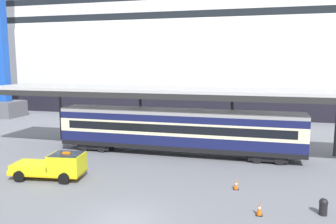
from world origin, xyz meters
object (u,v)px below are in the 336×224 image
at_px(cruise_ship, 250,36).
at_px(train_carriage, 178,130).
at_px(traffic_cone_near, 236,185).
at_px(dockside_crane, 2,16).
at_px(service_truck, 55,165).
at_px(traffic_cone_mid, 259,209).
at_px(quay_bollard, 323,206).

xyz_separation_m(cruise_ship, train_carriage, (-5.18, -36.18, -10.73)).
distance_m(cruise_ship, train_carriage, 38.09).
distance_m(train_carriage, traffic_cone_near, 9.67).
xyz_separation_m(cruise_ship, dockside_crane, (-35.42, -21.47, 2.00)).
bearing_deg(service_truck, cruise_ship, 74.73).
relative_size(traffic_cone_mid, quay_bollard, 0.80).
bearing_deg(train_carriage, traffic_cone_mid, -57.15).
xyz_separation_m(service_truck, traffic_cone_mid, (14.30, -2.49, -0.61)).
height_order(train_carriage, service_truck, train_carriage).
bearing_deg(cruise_ship, traffic_cone_near, -89.28).
xyz_separation_m(cruise_ship, traffic_cone_mid, (2.04, -47.37, -12.66)).
xyz_separation_m(traffic_cone_near, quay_bollard, (4.90, -2.71, 0.19)).
bearing_deg(traffic_cone_mid, dockside_crane, 145.33).
height_order(service_truck, dockside_crane, dockside_crane).
height_order(traffic_cone_near, traffic_cone_mid, traffic_cone_mid).
xyz_separation_m(traffic_cone_mid, quay_bollard, (3.41, 0.94, 0.14)).
height_order(cruise_ship, dockside_crane, dockside_crane).
height_order(cruise_ship, quay_bollard, cruise_ship).
relative_size(cruise_ship, train_carriage, 6.13).
height_order(cruise_ship, traffic_cone_mid, cruise_ship).
bearing_deg(traffic_cone_mid, traffic_cone_near, 112.17).
relative_size(train_carriage, quay_bollard, 22.92).
height_order(dockside_crane, quay_bollard, dockside_crane).
relative_size(dockside_crane, quay_bollard, 53.47).
distance_m(traffic_cone_mid, dockside_crane, 47.84).
relative_size(train_carriage, traffic_cone_mid, 28.65).
xyz_separation_m(traffic_cone_near, traffic_cone_mid, (1.49, -3.65, 0.05)).
bearing_deg(traffic_cone_near, cruise_ship, 90.72).
bearing_deg(cruise_ship, dockside_crane, -148.78).
bearing_deg(cruise_ship, train_carriage, -98.15).
distance_m(traffic_cone_near, quay_bollard, 5.60).
bearing_deg(service_truck, traffic_cone_mid, -9.88).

